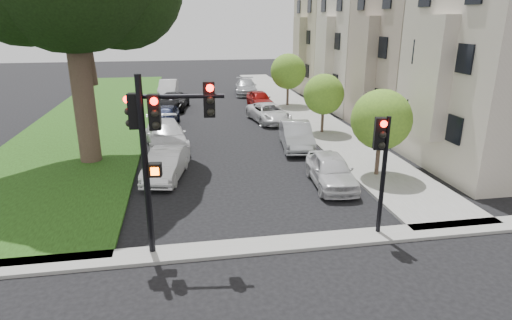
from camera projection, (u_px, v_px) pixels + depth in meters
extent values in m
plane|color=black|center=(286.00, 282.00, 12.06)|extent=(140.00, 140.00, 0.00)
cube|color=#1B310E|center=(99.00, 114.00, 33.02)|extent=(8.00, 44.00, 0.12)
cube|color=gray|center=(296.00, 107.00, 35.60)|extent=(3.50, 44.00, 0.12)
cube|color=gray|center=(272.00, 245.00, 13.91)|extent=(60.00, 1.00, 0.12)
cube|color=#B1A595|center=(507.00, 65.00, 20.02)|extent=(7.00, 7.40, 10.00)
cube|color=#B1A595|center=(431.00, 78.00, 19.55)|extent=(0.70, 2.20, 5.50)
cube|color=black|center=(440.00, 55.00, 19.28)|extent=(0.08, 3.60, 6.00)
cube|color=gray|center=(422.00, 53.00, 27.04)|extent=(7.00, 7.40, 10.00)
cube|color=gray|center=(364.00, 62.00, 26.56)|extent=(0.70, 2.20, 5.50)
cube|color=black|center=(370.00, 46.00, 26.30)|extent=(0.08, 3.60, 6.00)
cube|color=beige|center=(371.00, 46.00, 34.05)|extent=(7.00, 7.40, 10.00)
cube|color=beige|center=(325.00, 53.00, 33.58)|extent=(0.70, 2.20, 5.50)
cube|color=black|center=(329.00, 40.00, 33.32)|extent=(0.08, 3.60, 6.00)
cube|color=gray|center=(338.00, 42.00, 41.07)|extent=(7.00, 7.40, 10.00)
cube|color=gray|center=(299.00, 47.00, 40.60)|extent=(0.70, 2.20, 5.50)
cube|color=black|center=(303.00, 37.00, 40.33)|extent=(0.08, 3.60, 6.00)
cylinder|color=#422E25|center=(83.00, 88.00, 20.96)|extent=(1.05, 1.05, 7.65)
cylinder|color=#422E25|center=(378.00, 157.00, 19.85)|extent=(0.20, 0.20, 1.96)
sphere|color=#4A7B24|center=(381.00, 120.00, 19.30)|extent=(2.74, 2.74, 2.74)
cylinder|color=#422E25|center=(322.00, 120.00, 27.44)|extent=(0.18, 0.18, 1.83)
sphere|color=#4A7B24|center=(324.00, 94.00, 26.92)|extent=(2.56, 2.56, 2.56)
cylinder|color=#422E25|center=(288.00, 94.00, 36.08)|extent=(0.21, 0.21, 2.09)
sphere|color=#4A7B24|center=(288.00, 71.00, 35.49)|extent=(2.93, 2.93, 2.93)
cylinder|color=black|center=(146.00, 170.00, 12.62)|extent=(0.22, 0.22, 5.61)
cylinder|color=black|center=(182.00, 96.00, 12.13)|extent=(2.37, 0.42, 0.13)
cube|color=black|center=(154.00, 112.00, 12.14)|extent=(0.36, 0.32, 1.03)
cube|color=black|center=(209.00, 99.00, 12.29)|extent=(0.36, 0.32, 1.03)
cube|color=black|center=(134.00, 111.00, 12.29)|extent=(0.32, 0.36, 1.03)
sphere|color=#FF0C05|center=(153.00, 101.00, 11.88)|extent=(0.22, 0.22, 0.22)
sphere|color=black|center=(155.00, 125.00, 12.09)|extent=(0.22, 0.22, 0.22)
cube|color=black|center=(155.00, 170.00, 12.66)|extent=(0.41, 0.31, 0.41)
cube|color=#FF5905|center=(155.00, 171.00, 12.52)|extent=(0.24, 0.03, 0.24)
cylinder|color=black|center=(383.00, 178.00, 14.08)|extent=(0.19, 0.19, 4.14)
cube|color=black|center=(379.00, 134.00, 13.56)|extent=(0.39, 0.36, 1.04)
sphere|color=#FF0C05|center=(383.00, 124.00, 13.30)|extent=(0.22, 0.22, 0.22)
imported|color=silver|center=(331.00, 170.00, 18.86)|extent=(2.01, 4.30, 1.42)
imported|color=#999BA0|center=(296.00, 135.00, 24.37)|extent=(2.14, 4.70, 1.49)
imported|color=silver|center=(269.00, 113.00, 30.69)|extent=(2.90, 5.01, 1.31)
imported|color=maroon|center=(260.00, 99.00, 35.98)|extent=(1.97, 4.10, 1.35)
imported|color=#999BA0|center=(246.00, 87.00, 41.92)|extent=(2.58, 5.22, 1.46)
imported|color=silver|center=(166.00, 164.00, 19.72)|extent=(2.27, 4.35, 1.36)
imported|color=silver|center=(166.00, 135.00, 24.33)|extent=(2.79, 5.52, 1.54)
imported|color=black|center=(166.00, 116.00, 29.62)|extent=(2.06, 4.20, 1.38)
imported|color=black|center=(172.00, 101.00, 34.83)|extent=(2.99, 5.20, 1.36)
imported|color=silver|center=(168.00, 88.00, 41.07)|extent=(1.92, 4.73, 1.53)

